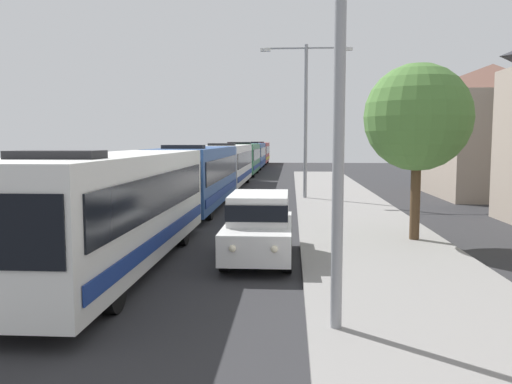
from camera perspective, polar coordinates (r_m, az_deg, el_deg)
bus_lead at (r=14.38m, az=-14.87°, el=-1.45°), size 2.58×11.58×3.21m
bus_second_in_line at (r=26.40m, az=-6.23°, el=1.85°), size 2.58×12.02×3.21m
bus_middle at (r=38.82m, az=-3.00°, el=3.07°), size 2.58×12.43×3.21m
bus_fourth_in_line at (r=51.75m, az=-1.29°, el=3.71°), size 2.58×10.52×3.21m
bus_rear at (r=63.46m, az=-0.34°, el=4.07°), size 2.58×11.62×3.21m
bus_tail_end at (r=75.89m, az=0.34°, el=4.32°), size 2.58×11.35×3.21m
white_suv at (r=15.05m, az=0.34°, el=-3.47°), size 1.86×4.63×1.90m
box_truck_oncoming at (r=76.80m, az=-2.10°, el=4.34°), size 2.35×6.84×3.15m
streetlamp_near at (r=9.19m, az=9.06°, el=14.69°), size 6.02×0.28×7.62m
streetlamp_mid at (r=30.10m, az=5.40°, el=9.22°), size 5.10×0.28×8.56m
roadside_tree at (r=18.00m, az=17.06°, el=7.68°), size 3.48×3.48×5.74m
house_distant_gabled at (r=35.26m, az=23.99°, el=6.19°), size 6.95×9.57×7.98m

